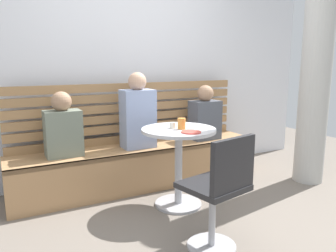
# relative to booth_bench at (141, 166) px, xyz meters

# --- Properties ---
(ground) EXTENTS (8.00, 8.00, 0.00)m
(ground) POSITION_rel_booth_bench_xyz_m (0.00, -1.20, -0.22)
(ground) COLOR #70665B
(back_wall) EXTENTS (5.20, 0.10, 2.90)m
(back_wall) POSITION_rel_booth_bench_xyz_m (0.00, 0.44, 1.23)
(back_wall) COLOR silver
(back_wall) RESTS_ON ground
(concrete_pillar) EXTENTS (0.32, 0.32, 2.80)m
(concrete_pillar) POSITION_rel_booth_bench_xyz_m (1.75, -0.75, 1.18)
(concrete_pillar) COLOR #B2B2AD
(concrete_pillar) RESTS_ON ground
(booth_bench) EXTENTS (2.70, 0.52, 0.44)m
(booth_bench) POSITION_rel_booth_bench_xyz_m (0.00, 0.00, 0.00)
(booth_bench) COLOR #A87C51
(booth_bench) RESTS_ON ground
(booth_backrest) EXTENTS (2.65, 0.04, 0.67)m
(booth_backrest) POSITION_rel_booth_bench_xyz_m (0.00, 0.24, 0.56)
(booth_backrest) COLOR #9A7249
(booth_backrest) RESTS_ON booth_bench
(cafe_table) EXTENTS (0.68, 0.68, 0.74)m
(cafe_table) POSITION_rel_booth_bench_xyz_m (0.11, -0.64, 0.30)
(cafe_table) COLOR #ADADB2
(cafe_table) RESTS_ON ground
(white_chair) EXTENTS (0.47, 0.47, 0.85)m
(white_chair) POSITION_rel_booth_bench_xyz_m (-0.02, -1.46, 0.24)
(white_chair) COLOR #ADADB2
(white_chair) RESTS_ON ground
(person_adult) EXTENTS (0.34, 0.22, 0.79)m
(person_adult) POSITION_rel_booth_bench_xyz_m (-0.03, -0.02, 0.58)
(person_adult) COLOR #8C9EC6
(person_adult) RESTS_ON booth_bench
(person_child_left) EXTENTS (0.34, 0.22, 0.63)m
(person_child_left) POSITION_rel_booth_bench_xyz_m (0.82, -0.02, 0.50)
(person_child_left) COLOR #4C515B
(person_child_left) RESTS_ON booth_bench
(person_child_middle) EXTENTS (0.34, 0.22, 0.62)m
(person_child_middle) POSITION_rel_booth_bench_xyz_m (-0.79, 0.01, 0.49)
(person_child_middle) COLOR slate
(person_child_middle) RESTS_ON booth_bench
(cup_espresso_small) EXTENTS (0.06, 0.06, 0.05)m
(cup_espresso_small) POSITION_rel_booth_bench_xyz_m (0.06, -0.61, 0.55)
(cup_espresso_small) COLOR silver
(cup_espresso_small) RESTS_ON cafe_table
(cup_tumbler_orange) EXTENTS (0.07, 0.07, 0.10)m
(cup_tumbler_orange) POSITION_rel_booth_bench_xyz_m (0.12, -0.68, 0.57)
(cup_tumbler_orange) COLOR orange
(cup_tumbler_orange) RESTS_ON cafe_table
(plate_small) EXTENTS (0.17, 0.17, 0.01)m
(plate_small) POSITION_rel_booth_bench_xyz_m (0.11, -0.85, 0.52)
(plate_small) COLOR #DB4C42
(plate_small) RESTS_ON cafe_table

